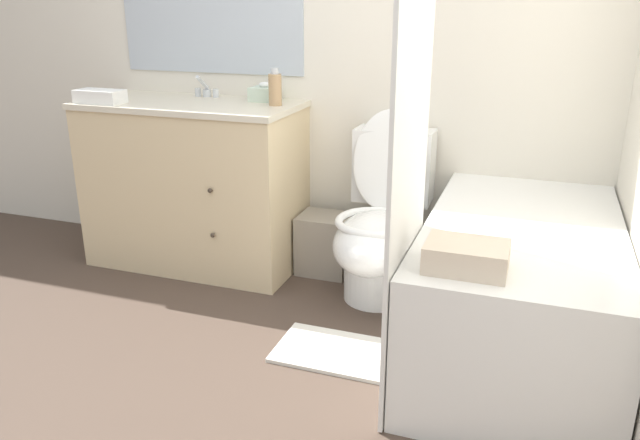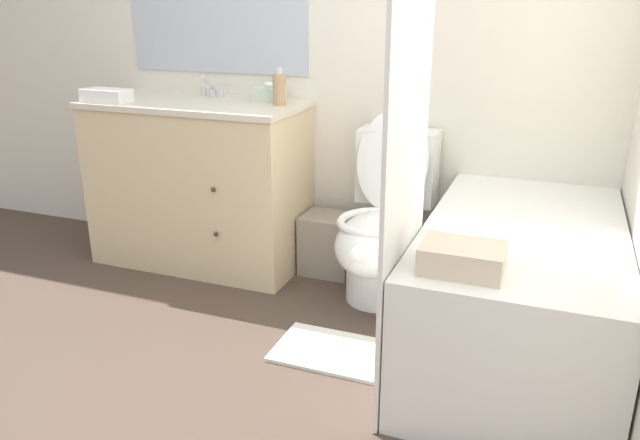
# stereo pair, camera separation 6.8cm
# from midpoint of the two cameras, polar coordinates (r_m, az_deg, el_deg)

# --- Properties ---
(ground_plane) EXTENTS (14.00, 14.00, 0.00)m
(ground_plane) POSITION_cam_midpoint_polar(r_m,az_deg,el_deg) (2.33, -10.56, -17.42)
(ground_plane) COLOR #47382D
(wall_back) EXTENTS (8.00, 0.06, 2.50)m
(wall_back) POSITION_cam_midpoint_polar(r_m,az_deg,el_deg) (3.27, 1.79, 17.09)
(wall_back) COLOR silver
(wall_back) RESTS_ON ground_plane
(vanity_cabinet) EXTENTS (1.14, 0.58, 0.89)m
(vanity_cabinet) POSITION_cam_midpoint_polar(r_m,az_deg,el_deg) (3.45, -11.90, 3.31)
(vanity_cabinet) COLOR beige
(vanity_cabinet) RESTS_ON ground_plane
(sink_faucet) EXTENTS (0.14, 0.12, 0.12)m
(sink_faucet) POSITION_cam_midpoint_polar(r_m,az_deg,el_deg) (3.50, -10.95, 11.54)
(sink_faucet) COLOR silver
(sink_faucet) RESTS_ON vanity_cabinet
(toilet) EXTENTS (0.39, 0.70, 0.90)m
(toilet) POSITION_cam_midpoint_polar(r_m,az_deg,el_deg) (3.00, 4.87, -0.68)
(toilet) COLOR white
(toilet) RESTS_ON ground_plane
(bathtub) EXTENTS (0.74, 1.37, 0.56)m
(bathtub) POSITION_cam_midpoint_polar(r_m,az_deg,el_deg) (2.64, 16.88, -6.10)
(bathtub) COLOR white
(bathtub) RESTS_ON ground_plane
(shower_curtain) EXTENTS (0.01, 0.56, 1.87)m
(shower_curtain) POSITION_cam_midpoint_polar(r_m,az_deg,el_deg) (2.08, 7.34, 6.92)
(shower_curtain) COLOR white
(shower_curtain) RESTS_ON ground_plane
(wastebasket) EXTENTS (0.27, 0.23, 0.32)m
(wastebasket) POSITION_cam_midpoint_polar(r_m,az_deg,el_deg) (3.33, -0.15, -2.20)
(wastebasket) COLOR gray
(wastebasket) RESTS_ON ground_plane
(tissue_box) EXTENTS (0.13, 0.14, 0.10)m
(tissue_box) POSITION_cam_midpoint_polar(r_m,az_deg,el_deg) (3.32, -5.67, 11.44)
(tissue_box) COLOR silver
(tissue_box) RESTS_ON vanity_cabinet
(soap_dispenser) EXTENTS (0.07, 0.07, 0.18)m
(soap_dispenser) POSITION_cam_midpoint_polar(r_m,az_deg,el_deg) (3.16, -4.75, 11.87)
(soap_dispenser) COLOR tan
(soap_dispenser) RESTS_ON vanity_cabinet
(hand_towel_folded) EXTENTS (0.25, 0.12, 0.07)m
(hand_towel_folded) POSITION_cam_midpoint_polar(r_m,az_deg,el_deg) (3.44, -20.02, 10.58)
(hand_towel_folded) COLOR white
(hand_towel_folded) RESTS_ON vanity_cabinet
(bath_towel_folded) EXTENTS (0.26, 0.19, 0.09)m
(bath_towel_folded) POSITION_cam_midpoint_polar(r_m,az_deg,el_deg) (2.05, 12.33, -3.28)
(bath_towel_folded) COLOR beige
(bath_towel_folded) RESTS_ON bathtub
(bath_mat) EXTENTS (0.49, 0.32, 0.02)m
(bath_mat) POSITION_cam_midpoint_polar(r_m,az_deg,el_deg) (2.65, 0.62, -11.94)
(bath_mat) COLOR silver
(bath_mat) RESTS_ON ground_plane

